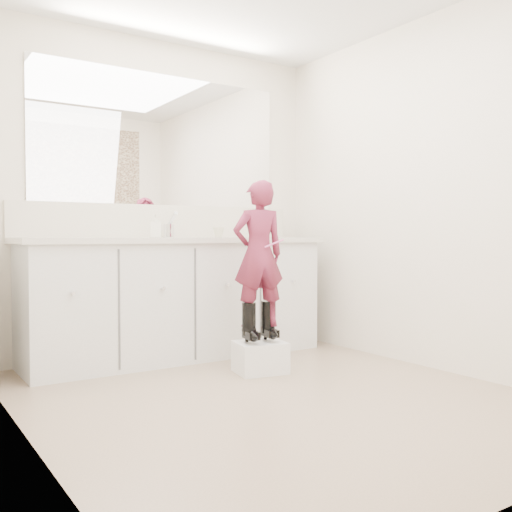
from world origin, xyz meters
TOP-DOWN VIEW (x-y plane):
  - floor at (0.00, 0.00)m, footprint 3.00×3.00m
  - wall_back at (0.00, 1.50)m, footprint 2.60×0.00m
  - wall_left at (-1.30, 0.00)m, footprint 0.00×3.00m
  - wall_right at (1.30, 0.00)m, footprint 0.00×3.00m
  - vanity_cabinet at (0.00, 1.23)m, footprint 2.20×0.55m
  - countertop at (0.00, 1.21)m, footprint 2.28×0.58m
  - backsplash at (0.00, 1.49)m, footprint 2.28×0.03m
  - mirror at (0.00, 1.49)m, footprint 2.00×0.02m
  - faucet at (0.00, 1.38)m, footprint 0.08×0.08m
  - cup at (0.39, 1.29)m, footprint 0.11×0.11m
  - soap_bottle at (-0.17, 1.24)m, footprint 0.10×0.10m
  - step_stool at (0.25, 0.50)m, footprint 0.36×0.32m
  - boot_left at (0.17, 0.52)m, footprint 0.13×0.19m
  - boot_right at (0.32, 0.52)m, footprint 0.13×0.19m
  - toddler at (0.25, 0.52)m, footprint 0.39×0.29m
  - toothbrush at (0.32, 0.44)m, footprint 0.14×0.04m

SIDE VIEW (x-z plane):
  - floor at x=0.00m, z-range 0.00..0.00m
  - step_stool at x=0.25m, z-range 0.00..0.20m
  - boot_left at x=0.17m, z-range 0.20..0.47m
  - boot_right at x=0.32m, z-range 0.20..0.47m
  - vanity_cabinet at x=0.00m, z-range 0.00..0.85m
  - toddler at x=0.25m, z-range 0.30..1.26m
  - toothbrush at x=0.32m, z-range 0.82..0.88m
  - countertop at x=0.00m, z-range 0.85..0.89m
  - cup at x=0.39m, z-range 0.89..0.97m
  - faucet at x=0.00m, z-range 0.89..0.99m
  - soap_bottle at x=-0.17m, z-range 0.89..1.06m
  - backsplash at x=0.00m, z-range 0.89..1.14m
  - wall_back at x=0.00m, z-range -0.10..2.50m
  - wall_left at x=-1.30m, z-range -0.30..2.70m
  - wall_right at x=1.30m, z-range -0.30..2.70m
  - mirror at x=0.00m, z-range 1.14..2.14m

